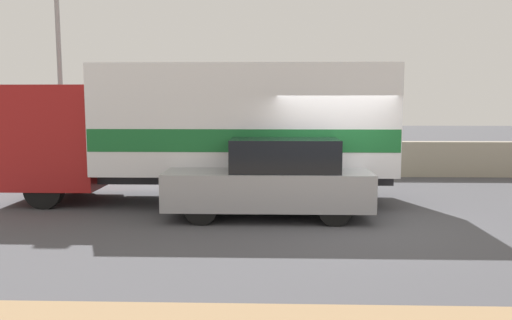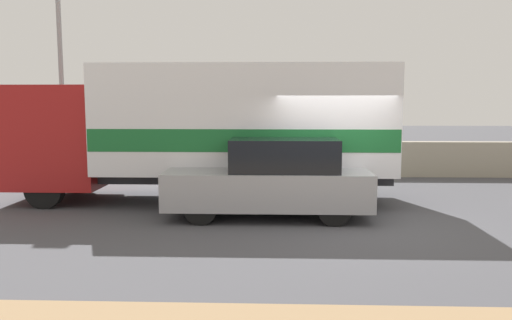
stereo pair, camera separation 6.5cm
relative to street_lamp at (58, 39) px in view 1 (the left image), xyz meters
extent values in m
plane|color=#47474C|center=(7.75, -5.21, -4.24)|extent=(80.00, 80.00, 0.00)
cube|color=#A39984|center=(7.75, 0.85, -3.68)|extent=(60.00, 0.35, 1.11)
cylinder|color=gray|center=(0.00, 0.00, -0.68)|extent=(0.14, 0.14, 7.12)
cube|color=maroon|center=(1.33, -3.29, -2.68)|extent=(2.23, 2.25, 2.36)
cube|color=black|center=(0.24, -3.29, -2.21)|extent=(0.06, 1.91, 1.04)
cube|color=#2D2D33|center=(5.78, -3.29, -3.61)|extent=(6.67, 1.42, 0.25)
cube|color=white|center=(5.78, -3.29, -2.27)|extent=(6.67, 2.57, 2.43)
cube|color=#19662D|center=(5.78, -3.29, -2.69)|extent=(6.63, 2.59, 0.49)
cylinder|color=black|center=(1.33, -4.25, -3.82)|extent=(0.84, 0.28, 0.84)
cylinder|color=black|center=(1.33, -2.34, -3.82)|extent=(0.84, 0.28, 0.84)
cylinder|color=black|center=(7.61, -4.25, -3.82)|extent=(0.84, 0.28, 0.84)
cylinder|color=black|center=(7.61, -2.34, -3.82)|extent=(0.84, 0.28, 0.84)
cylinder|color=black|center=(6.28, -4.25, -3.82)|extent=(0.84, 0.28, 0.84)
cylinder|color=black|center=(6.28, -2.34, -3.82)|extent=(0.84, 0.28, 0.84)
cube|color=#9E9EA3|center=(6.32, -4.88, -3.63)|extent=(4.14, 1.71, 0.74)
cube|color=black|center=(6.65, -4.88, -2.93)|extent=(2.15, 1.57, 0.65)
cylinder|color=black|center=(5.04, -5.62, -3.92)|extent=(0.63, 0.20, 0.63)
cylinder|color=black|center=(5.04, -4.15, -3.92)|extent=(0.63, 0.20, 0.63)
cylinder|color=black|center=(7.60, -5.62, -3.92)|extent=(0.63, 0.20, 0.63)
cylinder|color=black|center=(7.60, -4.15, -3.92)|extent=(0.63, 0.20, 0.63)
camera|label=1|loc=(6.39, -15.04, -1.87)|focal=35.00mm
camera|label=2|loc=(6.46, -15.03, -1.87)|focal=35.00mm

